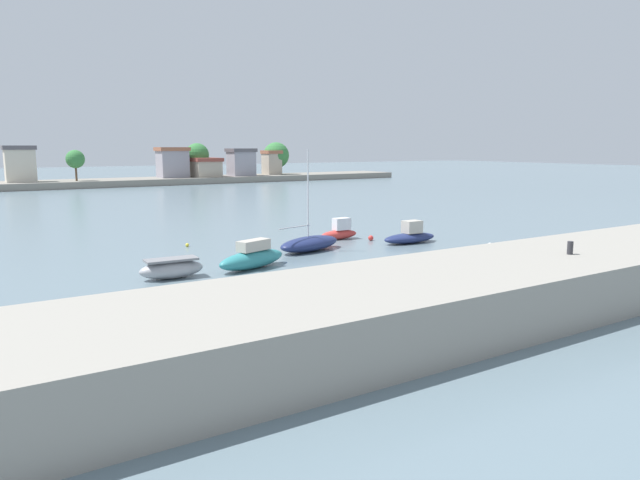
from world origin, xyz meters
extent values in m
plane|color=slate|center=(0.00, 0.00, 0.00)|extent=(400.00, 400.00, 0.00)
cube|color=gray|center=(0.00, -6.11, 1.14)|extent=(73.23, 7.26, 2.29)
cylinder|color=#2D2D33|center=(-1.18, -6.63, 2.59)|extent=(0.27, 0.27, 0.61)
ellipsoid|color=#9E9EA3|center=(-15.14, 8.27, 0.50)|extent=(3.61, 1.56, 1.00)
cube|color=slate|center=(-15.14, 8.27, 1.06)|extent=(2.89, 1.30, 0.13)
ellipsoid|color=teal|center=(-10.20, 8.29, 0.54)|extent=(5.27, 2.98, 1.08)
cube|color=#BCB2A3|center=(-10.07, 8.34, 1.39)|extent=(2.28, 1.48, 0.63)
cube|color=black|center=(-9.06, 8.68, 1.45)|extent=(0.32, 0.75, 0.44)
ellipsoid|color=navy|center=(-4.20, 11.46, 0.51)|extent=(5.74, 3.37, 1.02)
cylinder|color=silver|center=(-4.35, 11.42, 4.03)|extent=(0.10, 0.10, 6.01)
cylinder|color=#B7B7BC|center=(-5.62, 11.07, 1.83)|extent=(2.86, 0.87, 0.08)
ellipsoid|color=#C63833|center=(0.47, 14.62, 0.37)|extent=(3.27, 1.00, 0.74)
cube|color=silver|center=(0.69, 14.62, 1.20)|extent=(1.32, 0.77, 0.93)
cube|color=black|center=(1.35, 14.62, 1.30)|extent=(0.08, 0.68, 0.65)
ellipsoid|color=navy|center=(3.95, 10.26, 0.38)|extent=(4.70, 1.71, 0.75)
cube|color=#BCB2A3|center=(4.17, 10.26, 1.22)|extent=(1.38, 0.99, 0.93)
cube|color=black|center=(4.85, 10.24, 1.31)|extent=(0.10, 0.87, 0.65)
sphere|color=red|center=(-8.00, 11.17, 0.14)|extent=(0.27, 0.27, 0.27)
sphere|color=yellow|center=(-10.83, 17.69, 0.13)|extent=(0.26, 0.26, 0.26)
sphere|color=red|center=(2.15, 12.71, 0.21)|extent=(0.42, 0.42, 0.42)
sphere|color=white|center=(7.66, 5.76, 0.16)|extent=(0.32, 0.32, 0.32)
sphere|color=yellow|center=(-14.15, 4.00, 0.13)|extent=(0.27, 0.27, 0.27)
cube|color=gray|center=(0.00, 88.91, 0.61)|extent=(125.60, 10.72, 1.21)
cube|color=beige|center=(-14.35, 88.52, 3.94)|extent=(4.68, 3.36, 5.46)
cube|color=#565156|center=(-14.35, 88.52, 7.02)|extent=(5.15, 3.69, 0.70)
cube|color=#99939E|center=(12.28, 88.93, 3.79)|extent=(5.34, 4.35, 5.16)
cube|color=#995B42|center=(12.28, 88.93, 6.72)|extent=(5.87, 4.78, 0.70)
cube|color=#B2A38E|center=(18.48, 87.92, 2.75)|extent=(4.83, 5.68, 3.07)
cube|color=brown|center=(18.48, 87.92, 4.63)|extent=(5.31, 6.25, 0.70)
cube|color=beige|center=(19.11, 89.08, 2.72)|extent=(4.83, 5.93, 3.03)
cube|color=brown|center=(19.11, 89.08, 4.59)|extent=(5.31, 6.53, 0.70)
cube|color=#99939E|center=(26.44, 87.99, 3.66)|extent=(4.78, 4.30, 4.89)
cube|color=#565156|center=(26.44, 87.99, 6.45)|extent=(5.26, 4.73, 0.70)
cube|color=#B2A38E|center=(34.25, 89.32, 3.44)|extent=(3.19, 3.51, 4.46)
cube|color=#995B42|center=(34.25, 89.32, 6.02)|extent=(3.51, 3.86, 0.70)
cylinder|color=brown|center=(17.94, 90.45, 2.42)|extent=(0.36, 0.36, 2.43)
sphere|color=#387A3D|center=(17.94, 90.45, 5.52)|extent=(4.72, 4.72, 4.72)
cylinder|color=brown|center=(-5.78, 87.00, 2.48)|extent=(0.36, 0.36, 2.54)
sphere|color=#387A3D|center=(-5.78, 87.00, 5.03)|extent=(3.20, 3.20, 3.20)
cylinder|color=brown|center=(35.81, 90.14, 2.14)|extent=(0.36, 0.36, 1.87)
sphere|color=#387A3D|center=(35.81, 90.14, 5.32)|extent=(5.59, 5.59, 5.59)
camera|label=1|loc=(-25.27, -22.73, 7.23)|focal=32.75mm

